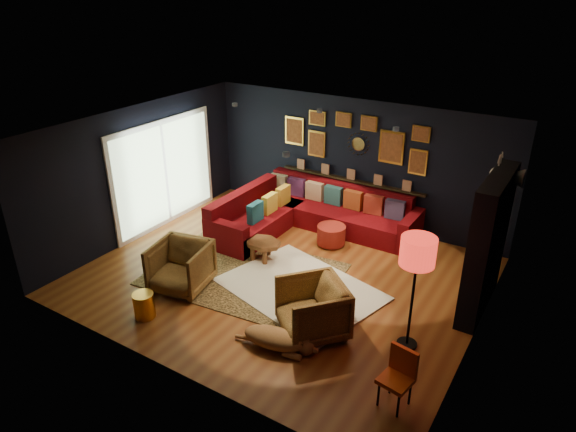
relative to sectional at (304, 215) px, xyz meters
The scene contains 20 objects.
floor 1.94m from the sectional, 71.24° to the right, with size 6.50×6.50×0.00m, color brown.
room_walls 2.29m from the sectional, 71.24° to the right, with size 6.50×6.50×6.50m.
sectional is the anchor object (origin of this frame).
ledge 1.22m from the sectional, 54.82° to the left, with size 3.20×0.12×0.04m, color black.
gallery_wall 1.84m from the sectional, 56.49° to the left, with size 3.15×0.04×1.02m.
sunburst_mirror 1.80m from the sectional, 51.91° to the left, with size 0.47×0.16×0.47m.
fireplace 3.88m from the sectional, 13.77° to the right, with size 0.31×1.60×2.20m.
deer_head 4.15m from the sectional, ahead, with size 0.50×0.28×0.45m.
sliding_door 2.97m from the sectional, 155.08° to the right, with size 0.06×2.80×2.20m.
ceiling_spots 2.53m from the sectional, 58.65° to the right, with size 3.30×2.50×0.06m.
shag_rug 2.31m from the sectional, 61.10° to the right, with size 2.51×1.82×0.03m, color white.
leopard_rug 2.13m from the sectional, 89.30° to the right, with size 3.17×2.27×0.02m, color #B0874E.
coffee_table 1.52m from the sectional, 89.46° to the right, with size 0.72×0.54×0.36m.
pouf 0.86m from the sectional, 21.15° to the right, with size 0.55×0.55×0.36m, color maroon.
armchair_left 3.05m from the sectional, 101.50° to the right, with size 0.87×0.82×0.90m, color #C0873C.
armchair_right 3.43m from the sectional, 57.65° to the right, with size 0.89×0.83×0.91m, color #C0873C.
gold_stool 3.94m from the sectional, 97.97° to the right, with size 0.32×0.32×0.40m, color gold.
orange_chair 4.88m from the sectional, 46.18° to the right, with size 0.42×0.42×0.77m.
floor_lamp 4.10m from the sectional, 37.85° to the right, with size 0.47×0.47×1.72m.
dog 3.79m from the sectional, 65.99° to the right, with size 1.24×0.61×0.39m, color #B07748, non-canonical shape.
Camera 1 is at (4.14, -6.44, 4.76)m, focal length 32.00 mm.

